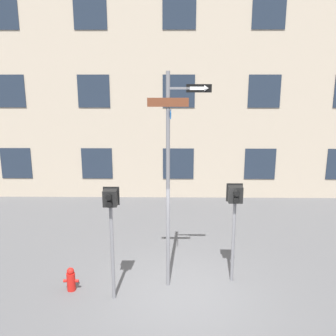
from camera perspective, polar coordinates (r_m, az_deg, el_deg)
name	(u,v)px	position (r m, az deg, el deg)	size (l,w,h in m)	color
ground_plane	(182,294)	(9.45, 2.13, -18.59)	(60.00, 60.00, 0.00)	#515154
building_facade	(179,13)	(15.81, 1.71, 22.55)	(24.00, 0.63, 14.95)	tan
street_sign_pole	(171,167)	(8.62, 0.47, 0.21)	(1.42, 0.91, 5.18)	slate
pedestrian_signal_left	(111,214)	(8.45, -8.70, -7.02)	(0.36, 0.40, 2.68)	slate
pedestrian_signal_right	(235,206)	(9.25, 10.15, -5.71)	(0.40, 0.40, 2.53)	slate
fire_hydrant	(71,279)	(9.72, -14.57, -16.12)	(0.37, 0.21, 0.59)	red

